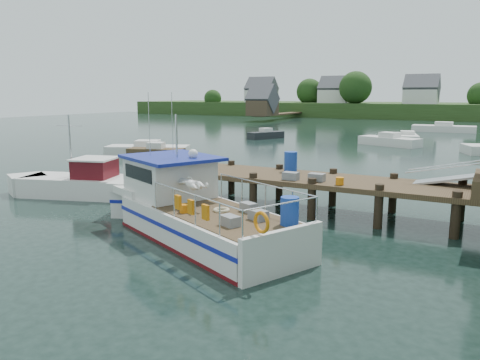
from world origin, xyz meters
The scene contains 11 objects.
ground_plane centered at (0.00, 0.00, 0.00)m, with size 160.00×160.00×0.00m, color black.
far_shore centered at (0.01, 82.37, 2.10)m, with size 140.00×42.55×9.22m.
dock centered at (6.51, 0.01, 2.24)m, with size 16.60×3.00×4.78m.
lobster_boat centered at (-1.10, -5.02, 0.87)m, with size 9.63×6.10×4.81m.
work_boat centered at (-9.03, -2.50, 0.60)m, with size 7.16×3.95×3.79m.
moored_rowboat centered at (-14.06, 9.41, 0.45)m, with size 4.38×2.63×1.21m.
moored_far centered at (2.10, 46.45, 0.47)m, with size 7.56×2.85×1.27m.
moored_a centered at (-15.89, 10.66, 0.43)m, with size 6.66×4.60×1.17m.
moored_b centered at (-0.65, 26.70, 0.46)m, with size 5.93×3.82×1.24m.
moored_d centered at (-0.14, 33.30, 0.35)m, with size 3.17×5.84×0.94m.
moored_e centered at (-13.78, 27.66, 0.42)m, with size 3.03×4.29×1.13m.
Camera 1 is at (7.92, -17.81, 4.73)m, focal length 35.00 mm.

